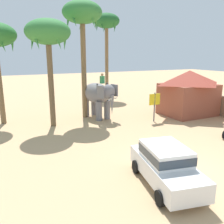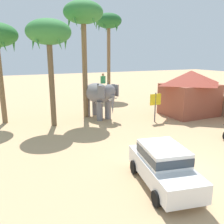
{
  "view_description": "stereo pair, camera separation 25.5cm",
  "coord_description": "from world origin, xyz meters",
  "px_view_note": "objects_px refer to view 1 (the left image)",
  "views": [
    {
      "loc": [
        -7.23,
        -7.84,
        5.35
      ],
      "look_at": [
        -0.47,
        5.93,
        1.6
      ],
      "focal_mm": 37.7,
      "sensor_mm": 36.0,
      "label": 1
    },
    {
      "loc": [
        -7.0,
        -7.95,
        5.35
      ],
      "look_at": [
        -0.47,
        5.93,
        1.6
      ],
      "focal_mm": 37.7,
      "sensor_mm": 36.0,
      "label": 2
    }
  ],
  "objects_px": {
    "car_sedan_foreground": "(166,164)",
    "elephant_with_mahout": "(98,95)",
    "palm_tree_behind_elephant": "(107,24)",
    "signboard_yellow": "(155,101)",
    "palm_tree_near_hut": "(48,35)",
    "palm_tree_far_back": "(82,17)",
    "roadside_hut": "(188,91)"
  },
  "relations": [
    {
      "from": "palm_tree_behind_elephant",
      "to": "palm_tree_near_hut",
      "type": "relative_size",
      "value": 1.32
    },
    {
      "from": "palm_tree_near_hut",
      "to": "palm_tree_far_back",
      "type": "relative_size",
      "value": 0.82
    },
    {
      "from": "car_sedan_foreground",
      "to": "signboard_yellow",
      "type": "xyz_separation_m",
      "value": [
        5.34,
        8.12,
        0.76
      ]
    },
    {
      "from": "palm_tree_near_hut",
      "to": "signboard_yellow",
      "type": "relative_size",
      "value": 3.26
    },
    {
      "from": "elephant_with_mahout",
      "to": "signboard_yellow",
      "type": "height_order",
      "value": "elephant_with_mahout"
    },
    {
      "from": "car_sedan_foreground",
      "to": "palm_tree_near_hut",
      "type": "relative_size",
      "value": 0.56
    },
    {
      "from": "elephant_with_mahout",
      "to": "palm_tree_behind_elephant",
      "type": "xyz_separation_m",
      "value": [
        5.24,
        9.47,
        6.99
      ]
    },
    {
      "from": "palm_tree_near_hut",
      "to": "palm_tree_far_back",
      "type": "distance_m",
      "value": 3.78
    },
    {
      "from": "elephant_with_mahout",
      "to": "car_sedan_foreground",
      "type": "bearing_deg",
      "value": -98.5
    },
    {
      "from": "roadside_hut",
      "to": "signboard_yellow",
      "type": "xyz_separation_m",
      "value": [
        -4.14,
        -0.62,
        -0.44
      ]
    },
    {
      "from": "car_sedan_foreground",
      "to": "elephant_with_mahout",
      "type": "xyz_separation_m",
      "value": [
        1.67,
        11.18,
        1.06
      ]
    },
    {
      "from": "palm_tree_near_hut",
      "to": "palm_tree_far_back",
      "type": "xyz_separation_m",
      "value": [
        3.1,
        1.45,
        1.6
      ]
    },
    {
      "from": "palm_tree_behind_elephant",
      "to": "roadside_hut",
      "type": "xyz_separation_m",
      "value": [
        2.57,
        -11.9,
        -6.85
      ]
    },
    {
      "from": "car_sedan_foreground",
      "to": "palm_tree_far_back",
      "type": "bearing_deg",
      "value": 86.41
    },
    {
      "from": "car_sedan_foreground",
      "to": "signboard_yellow",
      "type": "relative_size",
      "value": 1.82
    },
    {
      "from": "palm_tree_far_back",
      "to": "roadside_hut",
      "type": "xyz_separation_m",
      "value": [
        8.73,
        -3.24,
        -6.18
      ]
    },
    {
      "from": "palm_tree_behind_elephant",
      "to": "roadside_hut",
      "type": "bearing_deg",
      "value": -77.82
    },
    {
      "from": "palm_tree_far_back",
      "to": "signboard_yellow",
      "type": "distance_m",
      "value": 8.93
    },
    {
      "from": "elephant_with_mahout",
      "to": "roadside_hut",
      "type": "bearing_deg",
      "value": -17.33
    },
    {
      "from": "car_sedan_foreground",
      "to": "palm_tree_near_hut",
      "type": "bearing_deg",
      "value": 102.59
    },
    {
      "from": "car_sedan_foreground",
      "to": "palm_tree_behind_elephant",
      "type": "height_order",
      "value": "palm_tree_behind_elephant"
    },
    {
      "from": "palm_tree_far_back",
      "to": "signboard_yellow",
      "type": "xyz_separation_m",
      "value": [
        4.59,
        -3.86,
        -6.61
      ]
    },
    {
      "from": "elephant_with_mahout",
      "to": "palm_tree_near_hut",
      "type": "relative_size",
      "value": 0.51
    },
    {
      "from": "palm_tree_far_back",
      "to": "palm_tree_behind_elephant",
      "type": "bearing_deg",
      "value": 54.59
    },
    {
      "from": "palm_tree_behind_elephant",
      "to": "signboard_yellow",
      "type": "height_order",
      "value": "palm_tree_behind_elephant"
    },
    {
      "from": "palm_tree_behind_elephant",
      "to": "palm_tree_far_back",
      "type": "bearing_deg",
      "value": -125.41
    },
    {
      "from": "roadside_hut",
      "to": "palm_tree_near_hut",
      "type": "bearing_deg",
      "value": 171.4
    },
    {
      "from": "car_sedan_foreground",
      "to": "roadside_hut",
      "type": "height_order",
      "value": "roadside_hut"
    },
    {
      "from": "elephant_with_mahout",
      "to": "roadside_hut",
      "type": "relative_size",
      "value": 0.8
    },
    {
      "from": "palm_tree_behind_elephant",
      "to": "palm_tree_near_hut",
      "type": "distance_m",
      "value": 13.9
    },
    {
      "from": "car_sedan_foreground",
      "to": "palm_tree_far_back",
      "type": "height_order",
      "value": "palm_tree_far_back"
    },
    {
      "from": "car_sedan_foreground",
      "to": "palm_tree_far_back",
      "type": "distance_m",
      "value": 14.09
    }
  ]
}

